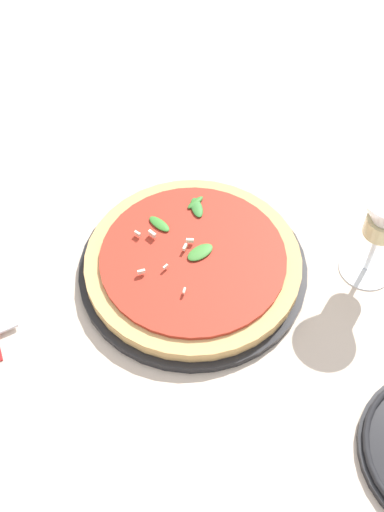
# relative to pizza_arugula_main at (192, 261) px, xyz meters

# --- Properties ---
(ground_plane) EXTENTS (6.00, 6.00, 0.00)m
(ground_plane) POSITION_rel_pizza_arugula_main_xyz_m (0.02, 0.00, -0.02)
(ground_plane) COLOR beige
(pizza_arugula_main) EXTENTS (0.33, 0.33, 0.05)m
(pizza_arugula_main) POSITION_rel_pizza_arugula_main_xyz_m (0.00, 0.00, 0.00)
(pizza_arugula_main) COLOR black
(pizza_arugula_main) RESTS_ON ground_plane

